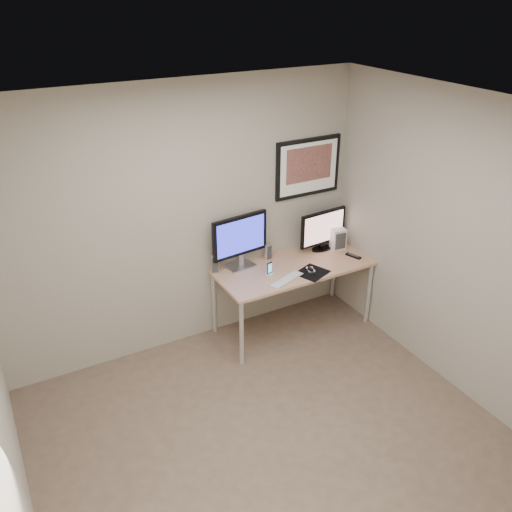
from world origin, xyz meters
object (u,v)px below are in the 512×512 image
object	(u,v)px
framed_art	(308,167)
keyboard	(287,280)
speaker_left	(215,263)
desk	(293,272)
monitor_tv	(323,229)
fan_unit	(338,239)
speaker_right	(267,251)
phone_dock	(270,269)
monitor_large	(240,239)

from	to	relation	value
framed_art	keyboard	size ratio (longest dim) A/B	1.83
speaker_left	keyboard	bearing A→B (deg)	-20.66
desk	framed_art	xyz separation A→B (m)	(0.35, 0.33, 0.96)
framed_art	keyboard	xyz separation A→B (m)	(-0.57, -0.55, -0.88)
desk	speaker_left	world-z (taller)	speaker_left
monitor_tv	speaker_left	xyz separation A→B (m)	(-1.22, 0.09, -0.14)
framed_art	fan_unit	distance (m)	0.85
speaker_right	fan_unit	bearing A→B (deg)	-19.97
speaker_left	fan_unit	xyz separation A→B (m)	(1.37, -0.16, 0.02)
speaker_left	phone_dock	size ratio (longest dim) A/B	1.48
keyboard	phone_dock	bearing A→B (deg)	95.78
monitor_large	fan_unit	distance (m)	1.13
framed_art	fan_unit	xyz separation A→B (m)	(0.27, -0.23, -0.78)
monitor_large	speaker_left	xyz separation A→B (m)	(-0.27, 0.03, -0.21)
framed_art	phone_dock	distance (m)	1.11
speaker_right	keyboard	bearing A→B (deg)	-105.52
monitor_tv	phone_dock	xyz separation A→B (m)	(-0.77, -0.21, -0.17)
monitor_large	keyboard	world-z (taller)	monitor_large
monitor_tv	fan_unit	world-z (taller)	monitor_tv
speaker_left	keyboard	size ratio (longest dim) A/B	0.48
speaker_right	fan_unit	world-z (taller)	fan_unit
framed_art	monitor_tv	size ratio (longest dim) A/B	1.33
phone_dock	desk	bearing A→B (deg)	-7.31
monitor_large	fan_unit	world-z (taller)	monitor_large
desk	fan_unit	size ratio (longest dim) A/B	6.95
speaker_left	monitor_large	bearing A→B (deg)	15.92
monitor_large	speaker_right	distance (m)	0.40
desk	monitor_tv	distance (m)	0.58
framed_art	monitor_tv	bearing A→B (deg)	-53.09
monitor_tv	phone_dock	distance (m)	0.82
monitor_large	framed_art	bearing A→B (deg)	-0.10
speaker_right	keyboard	world-z (taller)	speaker_right
desk	speaker_left	distance (m)	0.81
speaker_right	phone_dock	bearing A→B (deg)	-124.37
keyboard	desk	bearing A→B (deg)	24.47
keyboard	fan_unit	bearing A→B (deg)	0.62
desk	fan_unit	bearing A→B (deg)	9.67
speaker_right	fan_unit	distance (m)	0.80
desk	monitor_tv	xyz separation A→B (m)	(0.47, 0.17, 0.30)
desk	keyboard	xyz separation A→B (m)	(-0.22, -0.21, 0.07)
monitor_large	phone_dock	distance (m)	0.41
monitor_large	phone_dock	size ratio (longest dim) A/B	4.58
monitor_tv	speaker_left	size ratio (longest dim) A/B	2.85
monitor_tv	fan_unit	xyz separation A→B (m)	(0.16, -0.07, -0.12)
fan_unit	monitor_tv	bearing A→B (deg)	163.44
fan_unit	speaker_right	bearing A→B (deg)	175.49
framed_art	speaker_right	size ratio (longest dim) A/B	4.32
desk	speaker_left	bearing A→B (deg)	160.52
desk	monitor_large	size ratio (longest dim) A/B	2.61
monitor_tv	speaker_left	bearing A→B (deg)	171.35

